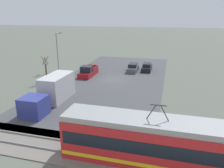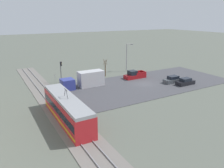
{
  "view_description": "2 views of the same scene",
  "coord_description": "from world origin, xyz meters",
  "px_view_note": "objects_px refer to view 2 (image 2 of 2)",
  "views": [
    {
      "loc": [
        -8.93,
        34.02,
        10.42
      ],
      "look_at": [
        -2.04,
        8.35,
        1.92
      ],
      "focal_mm": 35.0,
      "sensor_mm": 36.0,
      "label": 1
    },
    {
      "loc": [
        -35.63,
        28.48,
        13.98
      ],
      "look_at": [
        -2.96,
        9.79,
        2.32
      ],
      "focal_mm": 35.0,
      "sensor_mm": 36.0,
      "label": 2
    }
  ],
  "objects_px": {
    "sedan_car_1": "(185,82)",
    "traffic_light_pole": "(61,69)",
    "box_truck": "(85,80)",
    "no_parking_sign": "(55,78)",
    "sedan_car_0": "(173,80)",
    "pickup_truck": "(135,75)",
    "street_tree": "(105,69)",
    "light_rail_tram": "(67,109)",
    "street_lamp_near_crossing": "(127,55)"
  },
  "relations": [
    {
      "from": "traffic_light_pole",
      "to": "street_lamp_near_crossing",
      "type": "distance_m",
      "value": 18.46
    },
    {
      "from": "light_rail_tram",
      "to": "street_tree",
      "type": "xyz_separation_m",
      "value": [
        18.32,
        -15.79,
        0.2
      ]
    },
    {
      "from": "pickup_truck",
      "to": "traffic_light_pole",
      "type": "bearing_deg",
      "value": 71.14
    },
    {
      "from": "street_tree",
      "to": "traffic_light_pole",
      "type": "bearing_deg",
      "value": 88.54
    },
    {
      "from": "sedan_car_1",
      "to": "no_parking_sign",
      "type": "xyz_separation_m",
      "value": [
        14.11,
        23.97,
        0.72
      ]
    },
    {
      "from": "box_truck",
      "to": "street_tree",
      "type": "height_order",
      "value": "street_tree"
    },
    {
      "from": "pickup_truck",
      "to": "sedan_car_1",
      "type": "xyz_separation_m",
      "value": [
        -9.56,
        -6.43,
        -0.12
      ]
    },
    {
      "from": "sedan_car_0",
      "to": "street_lamp_near_crossing",
      "type": "height_order",
      "value": "street_lamp_near_crossing"
    },
    {
      "from": "street_lamp_near_crossing",
      "to": "no_parking_sign",
      "type": "relative_size",
      "value": 3.16
    },
    {
      "from": "street_lamp_near_crossing",
      "to": "no_parking_sign",
      "type": "distance_m",
      "value": 20.38
    },
    {
      "from": "box_truck",
      "to": "sedan_car_0",
      "type": "height_order",
      "value": "box_truck"
    },
    {
      "from": "sedan_car_1",
      "to": "street_lamp_near_crossing",
      "type": "height_order",
      "value": "street_lamp_near_crossing"
    },
    {
      "from": "pickup_truck",
      "to": "no_parking_sign",
      "type": "xyz_separation_m",
      "value": [
        4.55,
        17.54,
        0.6
      ]
    },
    {
      "from": "sedan_car_0",
      "to": "street_tree",
      "type": "bearing_deg",
      "value": -139.63
    },
    {
      "from": "pickup_truck",
      "to": "street_lamp_near_crossing",
      "type": "xyz_separation_m",
      "value": [
        6.99,
        -2.5,
        3.43
      ]
    },
    {
      "from": "box_truck",
      "to": "street_tree",
      "type": "distance_m",
      "value": 9.2
    },
    {
      "from": "no_parking_sign",
      "to": "sedan_car_0",
      "type": "bearing_deg",
      "value": -116.94
    },
    {
      "from": "street_tree",
      "to": "no_parking_sign",
      "type": "xyz_separation_m",
      "value": [
        -0.59,
        12.47,
        -0.54
      ]
    },
    {
      "from": "box_truck",
      "to": "street_lamp_near_crossing",
      "type": "xyz_separation_m",
      "value": [
        7.18,
        -15.05,
        2.7
      ]
    },
    {
      "from": "traffic_light_pole",
      "to": "street_lamp_near_crossing",
      "type": "height_order",
      "value": "street_lamp_near_crossing"
    },
    {
      "from": "street_tree",
      "to": "sedan_car_0",
      "type": "bearing_deg",
      "value": -139.63
    },
    {
      "from": "sedan_car_1",
      "to": "traffic_light_pole",
      "type": "xyz_separation_m",
      "value": [
        14.97,
        22.28,
        2.38
      ]
    },
    {
      "from": "sedan_car_0",
      "to": "sedan_car_1",
      "type": "xyz_separation_m",
      "value": [
        -2.51,
        -1.13,
        -0.02
      ]
    },
    {
      "from": "traffic_light_pole",
      "to": "sedan_car_1",
      "type": "bearing_deg",
      "value": -123.91
    },
    {
      "from": "light_rail_tram",
      "to": "no_parking_sign",
      "type": "distance_m",
      "value": 18.05
    },
    {
      "from": "light_rail_tram",
      "to": "no_parking_sign",
      "type": "relative_size",
      "value": 5.97
    },
    {
      "from": "box_truck",
      "to": "sedan_car_1",
      "type": "bearing_deg",
      "value": -116.27
    },
    {
      "from": "sedan_car_0",
      "to": "box_truck",
      "type": "bearing_deg",
      "value": -111.02
    },
    {
      "from": "sedan_car_0",
      "to": "traffic_light_pole",
      "type": "height_order",
      "value": "traffic_light_pole"
    },
    {
      "from": "pickup_truck",
      "to": "traffic_light_pole",
      "type": "xyz_separation_m",
      "value": [
        5.42,
        15.85,
        2.26
      ]
    },
    {
      "from": "light_rail_tram",
      "to": "street_lamp_near_crossing",
      "type": "height_order",
      "value": "street_lamp_near_crossing"
    },
    {
      "from": "street_tree",
      "to": "street_lamp_near_crossing",
      "type": "xyz_separation_m",
      "value": [
        1.85,
        -7.57,
        2.29
      ]
    },
    {
      "from": "box_truck",
      "to": "sedan_car_1",
      "type": "height_order",
      "value": "box_truck"
    },
    {
      "from": "street_lamp_near_crossing",
      "to": "box_truck",
      "type": "bearing_deg",
      "value": 115.5
    },
    {
      "from": "pickup_truck",
      "to": "traffic_light_pole",
      "type": "height_order",
      "value": "traffic_light_pole"
    },
    {
      "from": "pickup_truck",
      "to": "sedan_car_0",
      "type": "height_order",
      "value": "pickup_truck"
    },
    {
      "from": "traffic_light_pole",
      "to": "street_lamp_near_crossing",
      "type": "bearing_deg",
      "value": -85.11
    },
    {
      "from": "street_tree",
      "to": "no_parking_sign",
      "type": "relative_size",
      "value": 1.86
    },
    {
      "from": "light_rail_tram",
      "to": "sedan_car_0",
      "type": "height_order",
      "value": "light_rail_tram"
    },
    {
      "from": "street_tree",
      "to": "no_parking_sign",
      "type": "bearing_deg",
      "value": 92.69
    },
    {
      "from": "traffic_light_pole",
      "to": "no_parking_sign",
      "type": "distance_m",
      "value": 2.52
    },
    {
      "from": "no_parking_sign",
      "to": "light_rail_tram",
      "type": "bearing_deg",
      "value": 169.43
    },
    {
      "from": "box_truck",
      "to": "street_tree",
      "type": "xyz_separation_m",
      "value": [
        5.33,
        -7.48,
        0.41
      ]
    },
    {
      "from": "light_rail_tram",
      "to": "street_lamp_near_crossing",
      "type": "relative_size",
      "value": 1.89
    },
    {
      "from": "sedan_car_1",
      "to": "pickup_truck",
      "type": "bearing_deg",
      "value": 33.92
    },
    {
      "from": "pickup_truck",
      "to": "street_tree",
      "type": "relative_size",
      "value": 1.24
    },
    {
      "from": "street_lamp_near_crossing",
      "to": "traffic_light_pole",
      "type": "bearing_deg",
      "value": 94.89
    },
    {
      "from": "street_tree",
      "to": "street_lamp_near_crossing",
      "type": "distance_m",
      "value": 8.12
    },
    {
      "from": "no_parking_sign",
      "to": "pickup_truck",
      "type": "bearing_deg",
      "value": -104.56
    },
    {
      "from": "sedan_car_0",
      "to": "no_parking_sign",
      "type": "bearing_deg",
      "value": -116.94
    }
  ]
}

